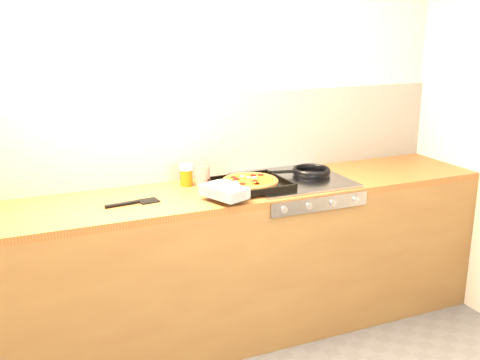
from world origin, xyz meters
name	(u,v)px	position (x,y,z in m)	size (l,w,h in m)	color
room_shell	(204,136)	(0.00, 1.39, 1.15)	(3.20, 3.20, 3.20)	white
counter_run	(223,264)	(0.00, 1.10, 0.45)	(3.20, 0.62, 0.90)	brown
stovetop	(293,180)	(0.45, 1.10, 0.91)	(0.60, 0.56, 0.02)	gray
pizza_on_tray	(242,184)	(0.09, 1.01, 0.94)	(0.54, 0.48, 0.07)	black
frying_pan	(310,172)	(0.58, 1.12, 0.94)	(0.40, 0.27, 0.04)	black
tomato_can	(203,176)	(-0.07, 1.21, 0.96)	(0.10, 0.10, 0.12)	#A4120D
juice_glass	(186,175)	(-0.16, 1.26, 0.96)	(0.08, 0.08, 0.13)	#CB530B
wooden_spoon	(228,179)	(0.10, 1.25, 0.91)	(0.30, 0.10, 0.02)	#976A40
black_spatula	(133,203)	(-0.51, 1.04, 0.91)	(0.29, 0.10, 0.02)	black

